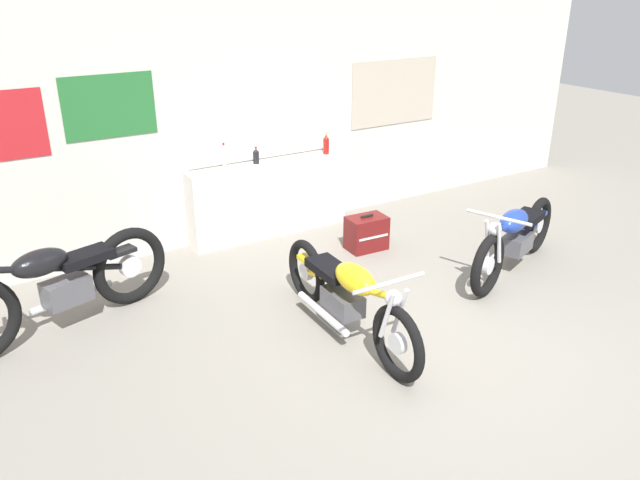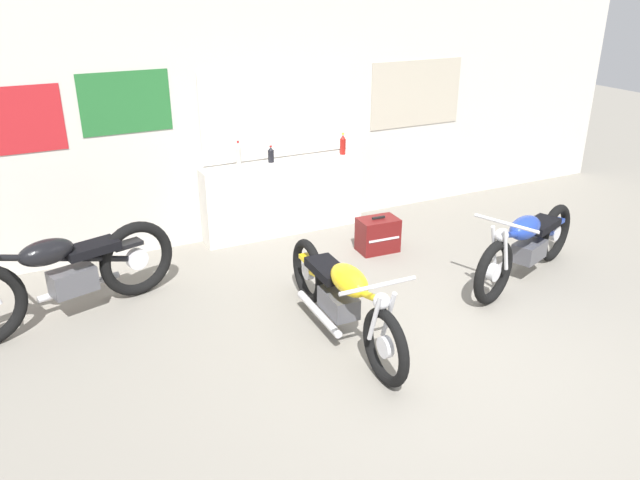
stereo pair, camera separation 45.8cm
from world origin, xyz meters
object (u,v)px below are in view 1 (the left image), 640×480
Objects in this scene: bottle_leftmost at (224,157)px; motorcycle_blue at (515,237)px; motorcycle_yellow at (347,295)px; motorcycle_black at (58,285)px; hard_case_darkred at (366,233)px; bottle_left_center at (256,156)px; bottle_center at (326,144)px.

motorcycle_blue is at bearing -46.03° from bottle_leftmost.
motorcycle_blue reaches higher than motorcycle_yellow.
bottle_leftmost is 2.35m from motorcycle_black.
hard_case_darkred is (-0.96, 1.27, -0.19)m from motorcycle_blue.
bottle_leftmost is at bearing 179.67° from bottle_left_center.
bottle_leftmost is 0.14× the size of motorcycle_black.
bottle_center is at bearing -4.17° from bottle_left_center.
motorcycle_black is at bearing 146.38° from motorcycle_yellow.
bottle_left_center is 0.09× the size of motorcycle_black.
bottle_left_center is (0.39, -0.00, -0.04)m from bottle_leftmost.
bottle_left_center reaches higher than motorcycle_yellow.
bottle_leftmost is at bearing 140.95° from hard_case_darkred.
motorcycle_black is at bearing 163.71° from motorcycle_blue.
motorcycle_blue is (1.80, -2.27, -0.58)m from bottle_left_center.
motorcycle_yellow is (-0.36, -2.40, -0.58)m from bottle_left_center.
hard_case_darkred is (1.21, 1.40, -0.20)m from motorcycle_yellow.
bottle_center is at bearing 87.02° from hard_case_darkred.
bottle_left_center is at bearing 130.31° from hard_case_darkred.
bottle_leftmost is 3.22m from motorcycle_blue.
motorcycle_blue is at bearing -51.51° from bottle_left_center.
motorcycle_black is (-2.02, -1.04, -0.58)m from bottle_leftmost.
bottle_center is 2.72m from motorcycle_yellow.
bottle_center is 0.14× the size of motorcycle_blue.
bottle_left_center is 2.68m from motorcycle_black.
hard_case_darkred is at bearing 49.12° from motorcycle_yellow.
bottle_left_center reaches higher than motorcycle_black.
hard_case_darkred is (0.85, -1.00, -0.77)m from bottle_left_center.
motorcycle_black is at bearing -152.81° from bottle_leftmost.
bottle_left_center is 0.09× the size of motorcycle_yellow.
bottle_center is (0.90, -0.07, 0.03)m from bottle_left_center.
bottle_left_center is at bearing 81.41° from motorcycle_yellow.
bottle_center reaches higher than hard_case_darkred.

